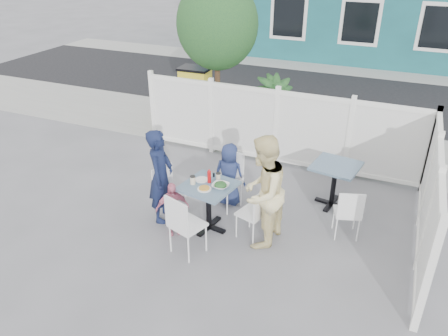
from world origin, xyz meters
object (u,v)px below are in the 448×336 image
at_px(main_table, 208,195).
at_px(chair_near, 183,222).
at_px(chair_back, 229,175).
at_px(woman, 263,192).
at_px(utility_cabinet, 196,95).
at_px(man, 161,176).
at_px(chair_right, 256,210).
at_px(spare_table, 335,174).
at_px(toddler, 172,208).
at_px(chair_left, 167,189).
at_px(boy, 229,174).

distance_m(main_table, chair_near, 0.77).
xyz_separation_m(chair_back, woman, (0.87, -0.80, 0.30)).
bearing_deg(utility_cabinet, man, -72.65).
bearing_deg(chair_right, chair_back, 62.29).
distance_m(utility_cabinet, spare_table, 4.91).
bearing_deg(utility_cabinet, toddler, -69.84).
bearing_deg(chair_left, utility_cabinet, -138.02).
bearing_deg(boy, spare_table, -159.54).
height_order(main_table, woman, woman).
height_order(utility_cabinet, boy, utility_cabinet).
height_order(woman, toddler, woman).
xyz_separation_m(spare_table, chair_right, (-0.93, -1.46, -0.10)).
relative_size(chair_right, boy, 0.78).
bearing_deg(man, chair_left, -41.98).
height_order(utility_cabinet, chair_left, utility_cabinet).
bearing_deg(boy, toddler, 67.39).
bearing_deg(chair_left, man, -7.02).
height_order(spare_table, man, man).
distance_m(main_table, chair_back, 0.79).
distance_m(chair_right, man, 1.65).
relative_size(main_table, woman, 0.49).
bearing_deg(toddler, chair_left, 88.93).
bearing_deg(man, chair_back, -59.30).
height_order(main_table, chair_right, chair_right).
bearing_deg(boy, woman, 135.49).
bearing_deg(utility_cabinet, chair_near, -67.46).
bearing_deg(woman, chair_left, -86.90).
bearing_deg(chair_near, boy, 106.35).
xyz_separation_m(chair_back, man, (-0.86, -0.83, 0.22)).
xyz_separation_m(chair_left, chair_near, (0.73, -0.82, 0.05)).
xyz_separation_m(chair_left, boy, (0.80, 0.79, 0.05)).
relative_size(chair_right, toddler, 0.98).
height_order(spare_table, chair_right, chair_right).
height_order(chair_left, chair_right, chair_left).
distance_m(main_table, spare_table, 2.28).
bearing_deg(chair_left, chair_near, 63.66).
bearing_deg(man, woman, -102.43).
height_order(chair_left, woman, woman).
distance_m(chair_near, boy, 1.61).
relative_size(spare_table, chair_right, 0.97).
height_order(chair_near, woman, woman).
distance_m(chair_near, toddler, 0.60).
xyz_separation_m(woman, toddler, (-1.37, -0.33, -0.44)).
bearing_deg(chair_back, toddler, 84.25).
distance_m(spare_table, woman, 1.74).
xyz_separation_m(utility_cabinet, toddler, (1.87, -4.60, -0.21)).
height_order(main_table, chair_left, chair_left).
xyz_separation_m(woman, boy, (-0.88, 0.85, -0.32)).
distance_m(main_table, toddler, 0.61).
xyz_separation_m(chair_right, boy, (-0.78, 0.81, 0.05)).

